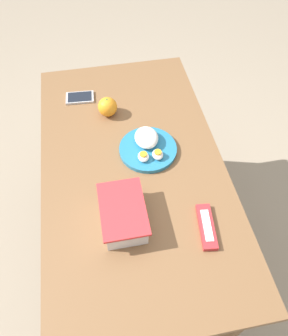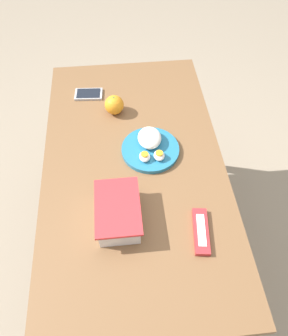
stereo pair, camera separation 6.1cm
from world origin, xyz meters
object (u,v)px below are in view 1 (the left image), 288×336
Objects in this scene: cell_phone at (80,98)px; food_container at (123,215)px; rice_plate at (148,146)px; candy_bar at (207,227)px; orange_fruit at (108,107)px.

food_container is at bearing -170.86° from cell_phone.
rice_plate is 1.35× the size of candy_bar.
cell_phone is (0.34, 0.24, -0.02)m from rice_plate.
cell_phone is (0.12, 0.11, -0.03)m from orange_fruit.
food_container is 0.95× the size of rice_plate.
food_container reaches higher than cell_phone.
food_container is 0.32m from rice_plate.
candy_bar is at bearing -156.94° from orange_fruit.
food_container is at bearing 73.24° from candy_bar.
orange_fruit is 0.49× the size of candy_bar.
food_container is at bearing 154.46° from rice_plate.
rice_plate is 1.76× the size of cell_phone.
rice_plate is at bearing 18.86° from candy_bar.
food_container is 0.27m from candy_bar.
orange_fruit is at bearing -1.15° from food_container.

